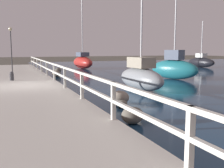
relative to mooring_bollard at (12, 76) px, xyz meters
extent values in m
plane|color=#4C473D|center=(0.48, -2.36, -0.59)|extent=(120.00, 120.00, 0.00)
cube|color=beige|center=(0.48, -2.36, -0.42)|extent=(3.66, 36.00, 0.34)
cube|color=silver|center=(2.21, -12.67, 0.22)|extent=(0.10, 0.10, 0.95)
cube|color=silver|center=(2.21, -9.72, 0.22)|extent=(0.10, 0.10, 0.95)
cube|color=silver|center=(2.21, -6.78, 0.22)|extent=(0.10, 0.10, 0.95)
cube|color=silver|center=(2.21, -3.83, 0.22)|extent=(0.10, 0.10, 0.95)
cube|color=silver|center=(2.21, -0.88, 0.22)|extent=(0.10, 0.10, 0.95)
cube|color=silver|center=(2.21, 2.06, 0.22)|extent=(0.10, 0.10, 0.95)
cube|color=silver|center=(2.21, 5.01, 0.22)|extent=(0.10, 0.10, 0.95)
cube|color=silver|center=(2.21, 7.95, 0.22)|extent=(0.10, 0.10, 0.95)
cube|color=silver|center=(2.21, 10.90, 0.22)|extent=(0.10, 0.10, 0.95)
cube|color=silver|center=(2.21, 13.84, 0.22)|extent=(0.10, 0.10, 0.95)
cube|color=silver|center=(2.21, -2.36, 0.66)|extent=(0.09, 32.50, 0.08)
cube|color=silver|center=(2.21, -2.36, 0.22)|extent=(0.09, 32.50, 0.08)
ellipsoid|color=#666056|center=(3.02, -9.18, -0.35)|extent=(0.64, 0.58, 0.48)
ellipsoid|color=#666056|center=(4.02, 7.95, -0.38)|extent=(0.57, 0.52, 0.43)
ellipsoid|color=gray|center=(3.72, -6.68, -0.33)|extent=(0.71, 0.63, 0.53)
ellipsoid|color=#666056|center=(3.54, -7.26, -0.45)|extent=(0.39, 0.35, 0.29)
ellipsoid|color=slate|center=(3.22, 4.24, -0.35)|extent=(0.65, 0.58, 0.48)
cylinder|color=#333338|center=(0.00, 0.00, -0.07)|extent=(0.23, 0.23, 0.36)
sphere|color=#333338|center=(0.00, 0.00, 0.15)|extent=(0.21, 0.21, 0.21)
cylinder|color=#2D2D33|center=(0.12, 5.19, 1.28)|extent=(0.07, 0.07, 3.07)
sphere|color=beige|center=(0.12, 5.19, 2.95)|extent=(0.26, 0.26, 0.26)
ellipsoid|color=#1E707A|center=(10.55, -0.35, 0.09)|extent=(2.60, 3.76, 1.34)
cube|color=#4C566B|center=(10.55, -0.35, 1.10)|extent=(1.25, 1.36, 0.68)
cylinder|color=silver|center=(10.55, -0.35, 2.90)|extent=(0.09, 0.09, 4.28)
ellipsoid|color=black|center=(20.50, 8.60, -0.02)|extent=(1.65, 3.80, 1.12)
cube|color=silver|center=(20.50, 8.60, 0.77)|extent=(0.94, 1.12, 0.47)
cylinder|color=silver|center=(20.50, 8.60, 2.58)|extent=(0.09, 0.09, 4.09)
ellipsoid|color=red|center=(7.29, 11.63, 0.06)|extent=(1.84, 4.29, 1.29)
cube|color=#4C566B|center=(7.29, 11.63, 0.94)|extent=(1.12, 1.50, 0.45)
cylinder|color=silver|center=(7.29, 11.63, 3.77)|extent=(0.09, 0.09, 6.12)
ellipsoid|color=gray|center=(6.08, -3.88, -0.01)|extent=(1.47, 3.64, 1.14)
cube|color=#9E937F|center=(6.08, -3.88, 0.83)|extent=(0.95, 1.48, 0.53)
cylinder|color=silver|center=(6.08, -3.88, 2.90)|extent=(0.09, 0.09, 4.67)
camera|label=1|loc=(-0.17, -15.62, 1.49)|focal=42.00mm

